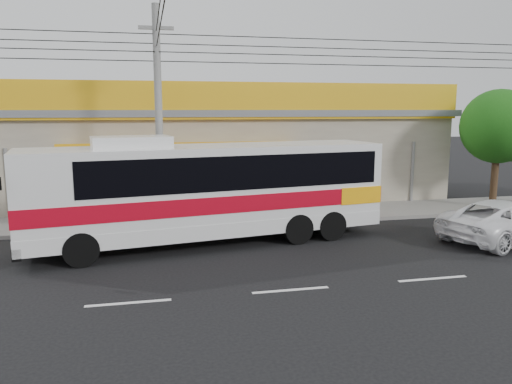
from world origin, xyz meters
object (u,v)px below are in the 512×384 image
(coach_bus, at_px, (214,186))
(utility_pole, at_px, (157,46))
(white_car, at_px, (506,221))
(tree_far, at_px, (501,129))

(coach_bus, distance_m, utility_pole, 5.34)
(white_car, height_order, tree_far, tree_far)
(coach_bus, distance_m, white_car, 10.21)
(utility_pole, relative_size, tree_far, 6.27)
(coach_bus, distance_m, tree_far, 13.56)
(coach_bus, bearing_deg, utility_pole, 125.42)
(coach_bus, relative_size, utility_pole, 0.36)
(white_car, bearing_deg, tree_far, -52.24)
(coach_bus, height_order, utility_pole, utility_pole)
(white_car, xyz_separation_m, utility_pole, (-11.68, 3.63, 6.00))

